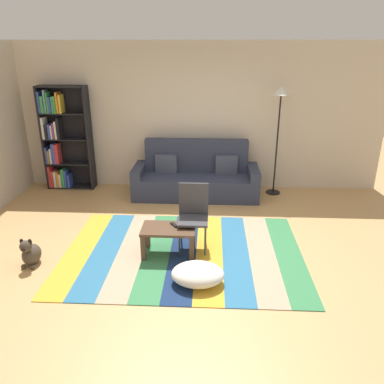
{
  "coord_description": "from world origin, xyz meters",
  "views": [
    {
      "loc": [
        0.23,
        -4.59,
        2.64
      ],
      "look_at": [
        -0.04,
        0.49,
        0.65
      ],
      "focal_mm": 35.65,
      "sensor_mm": 36.0,
      "label": 1
    }
  ],
  "objects_px": {
    "dog": "(31,253)",
    "folding_chair": "(193,211)",
    "couch": "(196,178)",
    "coffee_table": "(169,233)",
    "standing_lamp": "(280,106)",
    "pouf": "(198,274)",
    "tv_remote": "(174,225)",
    "bookshelf": "(61,140)"
  },
  "relations": [
    {
      "from": "dog",
      "to": "folding_chair",
      "type": "distance_m",
      "value": 2.15
    },
    {
      "from": "couch",
      "to": "folding_chair",
      "type": "xyz_separation_m",
      "value": [
        0.05,
        -1.94,
        0.2
      ]
    },
    {
      "from": "dog",
      "to": "folding_chair",
      "type": "relative_size",
      "value": 0.44
    },
    {
      "from": "couch",
      "to": "folding_chair",
      "type": "relative_size",
      "value": 2.51
    },
    {
      "from": "couch",
      "to": "coffee_table",
      "type": "bearing_deg",
      "value": -97.06
    },
    {
      "from": "standing_lamp",
      "to": "couch",
      "type": "bearing_deg",
      "value": -173.58
    },
    {
      "from": "pouf",
      "to": "folding_chair",
      "type": "bearing_deg",
      "value": 96.17
    },
    {
      "from": "pouf",
      "to": "tv_remote",
      "type": "distance_m",
      "value": 0.85
    },
    {
      "from": "couch",
      "to": "pouf",
      "type": "xyz_separation_m",
      "value": [
        0.14,
        -2.83,
        -0.21
      ]
    },
    {
      "from": "coffee_table",
      "to": "folding_chair",
      "type": "height_order",
      "value": "folding_chair"
    },
    {
      "from": "coffee_table",
      "to": "pouf",
      "type": "xyz_separation_m",
      "value": [
        0.41,
        -0.66,
        -0.19
      ]
    },
    {
      "from": "standing_lamp",
      "to": "tv_remote",
      "type": "distance_m",
      "value": 3.06
    },
    {
      "from": "dog",
      "to": "coffee_table",
      "type": "bearing_deg",
      "value": 11.28
    },
    {
      "from": "bookshelf",
      "to": "coffee_table",
      "type": "distance_m",
      "value": 3.41
    },
    {
      "from": "folding_chair",
      "to": "pouf",
      "type": "bearing_deg",
      "value": -64.48
    },
    {
      "from": "dog",
      "to": "folding_chair",
      "type": "height_order",
      "value": "folding_chair"
    },
    {
      "from": "tv_remote",
      "to": "coffee_table",
      "type": "bearing_deg",
      "value": -169.9
    },
    {
      "from": "couch",
      "to": "tv_remote",
      "type": "distance_m",
      "value": 2.11
    },
    {
      "from": "couch",
      "to": "tv_remote",
      "type": "xyz_separation_m",
      "value": [
        -0.2,
        -2.1,
        0.07
      ]
    },
    {
      "from": "dog",
      "to": "tv_remote",
      "type": "bearing_deg",
      "value": 12.96
    },
    {
      "from": "dog",
      "to": "standing_lamp",
      "type": "height_order",
      "value": "standing_lamp"
    },
    {
      "from": "bookshelf",
      "to": "folding_chair",
      "type": "relative_size",
      "value": 2.15
    },
    {
      "from": "dog",
      "to": "couch",
      "type": "bearing_deg",
      "value": 51.58
    },
    {
      "from": "coffee_table",
      "to": "tv_remote",
      "type": "xyz_separation_m",
      "value": [
        0.07,
        0.07,
        0.09
      ]
    },
    {
      "from": "standing_lamp",
      "to": "folding_chair",
      "type": "distance_m",
      "value": 2.76
    },
    {
      "from": "pouf",
      "to": "tv_remote",
      "type": "height_order",
      "value": "tv_remote"
    },
    {
      "from": "bookshelf",
      "to": "tv_remote",
      "type": "distance_m",
      "value": 3.39
    },
    {
      "from": "bookshelf",
      "to": "tv_remote",
      "type": "xyz_separation_m",
      "value": [
        2.35,
        -2.38,
        -0.55
      ]
    },
    {
      "from": "couch",
      "to": "pouf",
      "type": "bearing_deg",
      "value": -87.14
    },
    {
      "from": "coffee_table",
      "to": "standing_lamp",
      "type": "bearing_deg",
      "value": 53.54
    },
    {
      "from": "couch",
      "to": "pouf",
      "type": "height_order",
      "value": "couch"
    },
    {
      "from": "pouf",
      "to": "folding_chair",
      "type": "relative_size",
      "value": 0.69
    },
    {
      "from": "couch",
      "to": "coffee_table",
      "type": "height_order",
      "value": "couch"
    },
    {
      "from": "pouf",
      "to": "folding_chair",
      "type": "distance_m",
      "value": 0.98
    },
    {
      "from": "coffee_table",
      "to": "standing_lamp",
      "type": "relative_size",
      "value": 0.36
    },
    {
      "from": "bookshelf",
      "to": "folding_chair",
      "type": "distance_m",
      "value": 3.44
    },
    {
      "from": "couch",
      "to": "tv_remote",
      "type": "bearing_deg",
      "value": -95.4
    },
    {
      "from": "standing_lamp",
      "to": "tv_remote",
      "type": "relative_size",
      "value": 13.03
    },
    {
      "from": "standing_lamp",
      "to": "bookshelf",
      "type": "bearing_deg",
      "value": 178.32
    },
    {
      "from": "coffee_table",
      "to": "pouf",
      "type": "bearing_deg",
      "value": -58.0
    },
    {
      "from": "coffee_table",
      "to": "folding_chair",
      "type": "bearing_deg",
      "value": 36.58
    },
    {
      "from": "pouf",
      "to": "tv_remote",
      "type": "relative_size",
      "value": 4.14
    }
  ]
}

